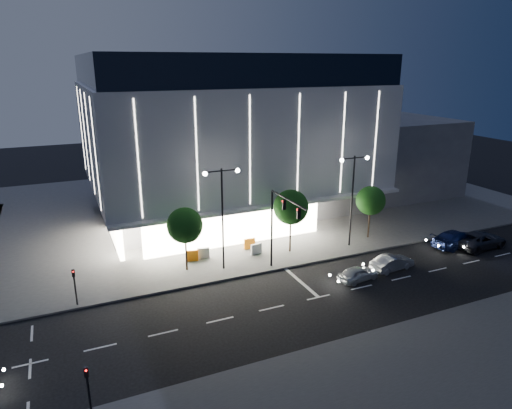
{
  "coord_description": "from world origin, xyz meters",
  "views": [
    {
      "loc": [
        -14.99,
        -28.13,
        17.2
      ],
      "look_at": [
        0.78,
        7.63,
        5.0
      ],
      "focal_mm": 32.0,
      "sensor_mm": 36.0,
      "label": 1
    }
  ],
  "objects": [
    {
      "name": "car_fourth",
      "position": [
        21.44,
        0.7,
        0.78
      ],
      "size": [
        5.68,
        2.79,
        1.55
      ],
      "primitive_type": "imported",
      "rotation": [
        0.0,
        0.0,
        1.61
      ],
      "color": "#323136",
      "rests_on": "ground"
    },
    {
      "name": "tree_mid",
      "position": [
        4.03,
        7.02,
        4.33
      ],
      "size": [
        3.25,
        3.25,
        6.15
      ],
      "color": "black",
      "rests_on": "ground"
    },
    {
      "name": "sidewalk_near",
      "position": [
        5.0,
        -12.0,
        0.07
      ],
      "size": [
        70.0,
        10.0,
        0.15
      ],
      "primitive_type": "cube",
      "color": "#474747",
      "rests_on": "ground"
    },
    {
      "name": "car_lead",
      "position": [
        6.46,
        -0.35,
        0.61
      ],
      "size": [
        3.76,
        1.89,
        1.23
      ],
      "primitive_type": "imported",
      "rotation": [
        0.0,
        0.0,
        1.7
      ],
      "color": "silver",
      "rests_on": "ground"
    },
    {
      "name": "tree_right",
      "position": [
        13.03,
        7.02,
        3.88
      ],
      "size": [
        2.91,
        2.91,
        5.51
      ],
      "color": "black",
      "rests_on": "ground"
    },
    {
      "name": "barrier_c",
      "position": [
        0.78,
        9.15,
        0.65
      ],
      "size": [
        1.1,
        0.26,
        1.0
      ],
      "primitive_type": "cube",
      "rotation": [
        0.0,
        0.0,
        -0.01
      ],
      "color": "#D0680B",
      "rests_on": "sidewalk_museum"
    },
    {
      "name": "street_lamp_east",
      "position": [
        10.0,
        6.0,
        5.96
      ],
      "size": [
        3.16,
        0.36,
        9.0
      ],
      "color": "black",
      "rests_on": "ground"
    },
    {
      "name": "museum",
      "position": [
        2.98,
        22.31,
        9.27
      ],
      "size": [
        30.0,
        25.8,
        18.0
      ],
      "color": "#4C4C51",
      "rests_on": "ground"
    },
    {
      "name": "car_third",
      "position": [
        19.53,
        1.88,
        0.79
      ],
      "size": [
        5.66,
        2.82,
        1.58
      ],
      "primitive_type": "imported",
      "rotation": [
        0.0,
        0.0,
        1.68
      ],
      "color": "navy",
      "rests_on": "ground"
    },
    {
      "name": "ped_signal_far",
      "position": [
        -15.0,
        4.5,
        1.89
      ],
      "size": [
        0.22,
        0.24,
        3.0
      ],
      "color": "black",
      "rests_on": "ground"
    },
    {
      "name": "barrier_b",
      "position": [
        -3.96,
        8.73,
        0.65
      ],
      "size": [
        1.12,
        0.4,
        1.0
      ],
      "primitive_type": "cube",
      "rotation": [
        0.0,
        0.0,
        -0.14
      ],
      "color": "silver",
      "rests_on": "sidewalk_museum"
    },
    {
      "name": "street_lamp_west",
      "position": [
        -3.0,
        6.0,
        5.96
      ],
      "size": [
        3.16,
        0.36,
        9.0
      ],
      "color": "black",
      "rests_on": "ground"
    },
    {
      "name": "ped_signal_near",
      "position": [
        -15.0,
        -7.5,
        1.89
      ],
      "size": [
        0.22,
        0.24,
        3.0
      ],
      "color": "black",
      "rests_on": "ground"
    },
    {
      "name": "traffic_mast",
      "position": [
        1.0,
        3.34,
        5.03
      ],
      "size": [
        0.33,
        5.89,
        7.07
      ],
      "color": "black",
      "rests_on": "ground"
    },
    {
      "name": "sidewalk_museum",
      "position": [
        5.0,
        24.0,
        0.07
      ],
      "size": [
        70.0,
        40.0,
        0.15
      ],
      "primitive_type": "cube",
      "color": "#474747",
      "rests_on": "ground"
    },
    {
      "name": "annex_building",
      "position": [
        26.0,
        24.0,
        5.0
      ],
      "size": [
        16.0,
        20.0,
        10.0
      ],
      "primitive_type": "cube",
      "color": "#4C4C51",
      "rests_on": "ground"
    },
    {
      "name": "car_second",
      "position": [
        10.35,
        0.14,
        0.67
      ],
      "size": [
        4.17,
        1.82,
        1.33
      ],
      "primitive_type": "imported",
      "rotation": [
        0.0,
        0.0,
        1.67
      ],
      "color": "#A7AAAE",
      "rests_on": "ground"
    },
    {
      "name": "ground",
      "position": [
        0.0,
        0.0,
        0.0
      ],
      "size": [
        160.0,
        160.0,
        0.0
      ],
      "primitive_type": "plane",
      "color": "black",
      "rests_on": "ground"
    },
    {
      "name": "barrier_d",
      "position": [
        0.82,
        7.69,
        0.65
      ],
      "size": [
        1.12,
        0.41,
        1.0
      ],
      "primitive_type": "cube",
      "rotation": [
        0.0,
        0.0,
        0.15
      ],
      "color": "silver",
      "rests_on": "sidewalk_museum"
    },
    {
      "name": "tree_left",
      "position": [
        -5.97,
        7.02,
        4.03
      ],
      "size": [
        3.02,
        3.02,
        5.72
      ],
      "color": "black",
      "rests_on": "ground"
    },
    {
      "name": "barrier_a",
      "position": [
        -5.08,
        8.58,
        0.65
      ],
      "size": [
        1.13,
        0.5,
        1.0
      ],
      "primitive_type": "cube",
      "rotation": [
        0.0,
        0.0,
        -0.23
      ],
      "color": "orange",
      "rests_on": "sidewalk_museum"
    }
  ]
}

